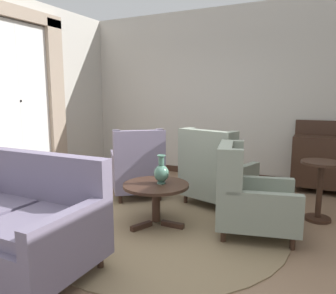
{
  "coord_description": "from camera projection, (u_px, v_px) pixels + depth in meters",
  "views": [
    {
      "loc": [
        1.63,
        -2.91,
        1.54
      ],
      "look_at": [
        -0.24,
        0.87,
        0.86
      ],
      "focal_mm": 34.47,
      "sensor_mm": 36.0,
      "label": 1
    }
  ],
  "objects": [
    {
      "name": "area_rug",
      "position": [
        164.0,
        227.0,
        3.8
      ],
      "size": [
        2.8,
        2.8,
        0.01
      ],
      "primitive_type": "cylinder",
      "color": "#847051",
      "rests_on": "ground"
    },
    {
      "name": "sideboard",
      "position": [
        328.0,
        161.0,
        5.07
      ],
      "size": [
        1.05,
        0.44,
        1.14
      ],
      "color": "#382319",
      "rests_on": "ground"
    },
    {
      "name": "settee",
      "position": [
        17.0,
        225.0,
        2.84
      ],
      "size": [
        1.49,
        0.92,
        1.0
      ],
      "rotation": [
        0.0,
        0.0,
        0.0
      ],
      "color": "slate",
      "rests_on": "ground"
    },
    {
      "name": "armchair_far_left",
      "position": [
        248.0,
        197.0,
        3.57
      ],
      "size": [
        1.0,
        0.92,
        1.01
      ],
      "rotation": [
        0.0,
        0.0,
        1.8
      ],
      "color": "gray",
      "rests_on": "ground"
    },
    {
      "name": "baseboard_back",
      "position": [
        226.0,
        174.0,
        6.1
      ],
      "size": [
        5.82,
        0.03,
        0.12
      ],
      "primitive_type": "cube",
      "color": "#382319",
      "rests_on": "ground"
    },
    {
      "name": "coffee_table",
      "position": [
        156.0,
        193.0,
        3.82
      ],
      "size": [
        0.78,
        0.78,
        0.51
      ],
      "color": "#382319",
      "rests_on": "ground"
    },
    {
      "name": "armchair_back_corner",
      "position": [
        215.0,
        174.0,
        4.54
      ],
      "size": [
        1.02,
        1.06,
        1.09
      ],
      "rotation": [
        0.0,
        0.0,
        2.85
      ],
      "color": "gray",
      "rests_on": "ground"
    },
    {
      "name": "wall_back",
      "position": [
        230.0,
        95.0,
        5.91
      ],
      "size": [
        5.98,
        0.08,
        3.11
      ],
      "primitive_type": "cube",
      "color": "#BCB7AD",
      "rests_on": "ground"
    },
    {
      "name": "wall_left",
      "position": [
        24.0,
        95.0,
        5.34
      ],
      "size": [
        0.08,
        4.14,
        3.11
      ],
      "primitive_type": "cube",
      "color": "#BCB7AD",
      "rests_on": "ground"
    },
    {
      "name": "armchair_near_sideboard",
      "position": [
        137.0,
        169.0,
        4.9
      ],
      "size": [
        1.14,
        1.17,
        1.05
      ],
      "rotation": [
        0.0,
        0.0,
        3.83
      ],
      "color": "slate",
      "rests_on": "ground"
    },
    {
      "name": "window_with_curtains",
      "position": [
        20.0,
        91.0,
        5.16
      ],
      "size": [
        0.12,
        1.8,
        2.76
      ],
      "color": "silver"
    },
    {
      "name": "side_table",
      "position": [
        320.0,
        185.0,
        3.95
      ],
      "size": [
        0.48,
        0.48,
        0.75
      ],
      "color": "#382319",
      "rests_on": "ground"
    },
    {
      "name": "ground",
      "position": [
        152.0,
        237.0,
        3.54
      ],
      "size": [
        8.27,
        8.27,
        0.0
      ],
      "primitive_type": "plane",
      "color": "#896B51"
    },
    {
      "name": "porcelain_vase",
      "position": [
        161.0,
        172.0,
        3.8
      ],
      "size": [
        0.18,
        0.18,
        0.34
      ],
      "color": "#4C7A66",
      "rests_on": "coffee_table"
    }
  ]
}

